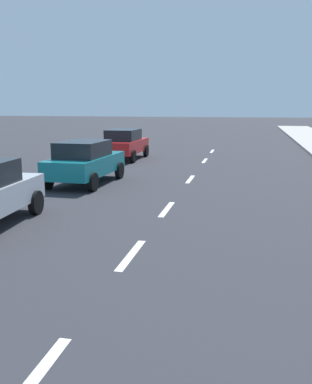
{
  "coord_description": "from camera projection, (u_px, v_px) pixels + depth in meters",
  "views": [
    {
      "loc": [
        2.14,
        4.79,
        2.9
      ],
      "look_at": [
        0.32,
        13.49,
        1.1
      ],
      "focal_mm": 41.18,
      "sensor_mm": 36.0,
      "label": 1
    }
  ],
  "objects": [
    {
      "name": "lane_stripe_5",
      "position": [
        190.0,
        179.0,
        17.07
      ],
      "size": [
        0.16,
        1.8,
        0.01
      ],
      "primitive_type": "cube",
      "color": "white",
      "rests_on": "ground"
    },
    {
      "name": "lane_stripe_3",
      "position": [
        131.0,
        255.0,
        8.56
      ],
      "size": [
        0.16,
        1.8,
        0.01
      ],
      "primitive_type": "cube",
      "color": "white",
      "rests_on": "ground"
    },
    {
      "name": "ground_plane",
      "position": [
        185.0,
        186.0,
        15.59
      ],
      "size": [
        160.0,
        160.0,
        0.0
      ],
      "primitive_type": "plane",
      "color": "#2D2D33"
    },
    {
      "name": "lane_stripe_7",
      "position": [
        212.0,
        151.0,
        27.03
      ],
      "size": [
        0.16,
        1.8,
        0.01
      ],
      "primitive_type": "cube",
      "color": "white",
      "rests_on": "ground"
    },
    {
      "name": "lane_stripe_6",
      "position": [
        205.0,
        161.0,
        22.58
      ],
      "size": [
        0.16,
        1.8,
        0.01
      ],
      "primitive_type": "cube",
      "color": "white",
      "rests_on": "ground"
    },
    {
      "name": "parked_car_red",
      "position": [
        124.0,
        143.0,
        23.02
      ],
      "size": [
        1.88,
        3.95,
        1.57
      ],
      "rotation": [
        0.0,
        0.0,
        -0.02
      ],
      "color": "red",
      "rests_on": "ground"
    },
    {
      "name": "lane_stripe_2",
      "position": [
        31.0,
        382.0,
        4.64
      ],
      "size": [
        0.16,
        1.8,
        0.01
      ],
      "primitive_type": "cube",
      "color": "white",
      "rests_on": "ground"
    },
    {
      "name": "lane_stripe_4",
      "position": [
        167.0,
        209.0,
        12.23
      ],
      "size": [
        0.16,
        1.8,
        0.01
      ],
      "primitive_type": "cube",
      "color": "white",
      "rests_on": "ground"
    },
    {
      "name": "parked_car_teal",
      "position": [
        85.0,
        161.0,
        15.97
      ],
      "size": [
        2.0,
        4.03,
        1.57
      ],
      "rotation": [
        0.0,
        0.0,
        -0.05
      ],
      "color": "#14727A",
      "rests_on": "ground"
    }
  ]
}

